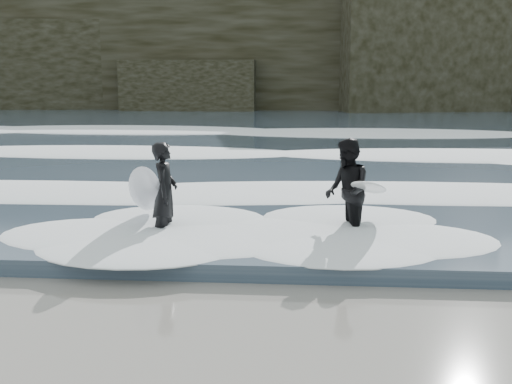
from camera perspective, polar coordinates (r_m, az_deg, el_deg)
ground at (r=7.41m, az=-2.12°, el=-15.77°), size 120.00×120.00×0.00m
sea at (r=35.73m, az=3.20°, el=5.74°), size 90.00×52.00×0.30m
headland at (r=52.61m, az=3.69°, el=12.66°), size 70.00×9.00×10.00m
foam_near at (r=15.87m, az=1.57°, el=0.25°), size 60.00×3.20×0.20m
foam_mid at (r=22.78m, az=2.47°, el=3.53°), size 60.00×4.00×0.24m
foam_far at (r=31.72m, az=3.04°, el=5.65°), size 60.00×4.80×0.30m
surfer_left at (r=12.47m, az=-8.44°, el=-0.03°), size 1.15×2.09×1.96m
surfer_right at (r=12.43m, az=8.29°, el=0.10°), size 1.46×2.38×2.03m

